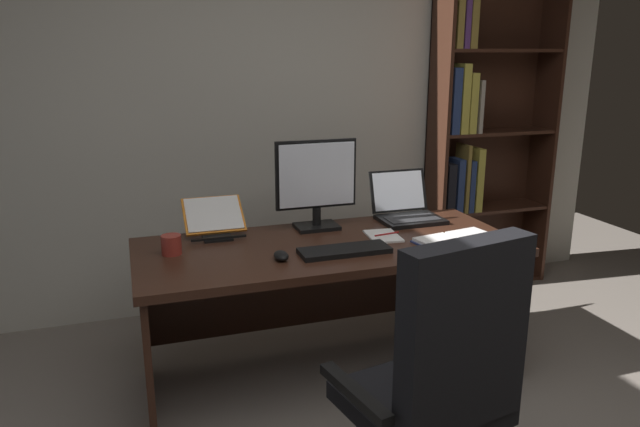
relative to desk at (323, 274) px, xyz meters
name	(u,v)px	position (x,y,z in m)	size (l,w,h in m)	color
wall_back	(270,92)	(0.00, 1.04, 0.83)	(4.81, 0.12, 2.72)	beige
desk	(323,274)	(0.00, 0.00, 0.00)	(1.83, 0.77, 0.72)	#381E14
bookshelf	(477,139)	(1.38, 0.83, 0.50)	(0.87, 0.27, 2.16)	#381E14
office_chair	(436,399)	(0.06, -1.05, -0.09)	(0.67, 0.60, 1.05)	black
monitor	(316,185)	(0.02, 0.18, 0.42)	(0.43, 0.16, 0.46)	black
laptop	(406,210)	(0.55, 0.19, 0.24)	(0.33, 0.33, 0.25)	black
keyboard	(345,251)	(0.02, -0.24, 0.20)	(0.42, 0.15, 0.02)	black
computer_mouse	(281,256)	(-0.28, -0.24, 0.21)	(0.06, 0.10, 0.04)	black
reading_stand_with_book	(214,218)	(-0.50, 0.24, 0.27)	(0.30, 0.26, 0.17)	black
open_binder	(461,241)	(0.60, -0.29, 0.20)	(0.45, 0.34, 0.02)	navy
notepad	(383,236)	(0.29, -0.07, 0.19)	(0.15, 0.21, 0.01)	white
pen	(387,234)	(0.31, -0.07, 0.20)	(0.01, 0.01, 0.14)	maroon
coffee_mug	(171,245)	(-0.73, 0.00, 0.23)	(0.09, 0.09, 0.09)	maroon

